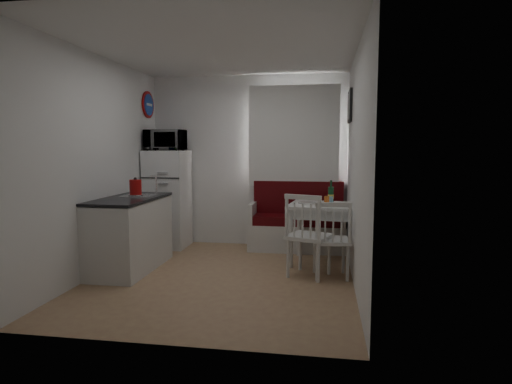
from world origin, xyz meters
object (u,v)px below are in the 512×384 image
(kettle, at_px, (136,187))
(chair_right, at_px, (331,232))
(chair_left, at_px, (309,227))
(wine_bottle, at_px, (331,192))
(dining_table, at_px, (330,211))
(fridge, at_px, (168,199))
(microwave, at_px, (165,140))
(bench, at_px, (297,227))
(kitchen_counter, at_px, (131,233))

(kettle, bearing_deg, chair_right, -2.52)
(chair_left, distance_m, wine_bottle, 0.88)
(dining_table, relative_size, fridge, 0.77)
(chair_right, height_order, kettle, kettle)
(dining_table, relative_size, chair_left, 1.92)
(microwave, bearing_deg, chair_right, -26.78)
(dining_table, height_order, fridge, fridge)
(chair_left, height_order, fridge, fridge)
(kettle, height_order, wine_bottle, kettle)
(microwave, relative_size, wine_bottle, 1.83)
(wine_bottle, bearing_deg, bench, 126.99)
(bench, bearing_deg, dining_table, -57.21)
(bench, bearing_deg, fridge, -176.71)
(kettle, bearing_deg, chair_left, -3.04)
(fridge, bearing_deg, wine_bottle, -11.93)
(fridge, bearing_deg, kitchen_counter, -90.90)
(chair_left, relative_size, chair_right, 1.21)
(kitchen_counter, xyz_separation_m, wine_bottle, (2.45, 0.73, 0.48))
(microwave, distance_m, wine_bottle, 2.57)
(chair_left, distance_m, kettle, 2.19)
(microwave, bearing_deg, kettle, -88.47)
(fridge, bearing_deg, bench, 3.29)
(dining_table, xyz_separation_m, wine_bottle, (0.00, 0.10, 0.24))
(microwave, xyz_separation_m, kettle, (0.03, -1.12, -0.60))
(kitchen_counter, relative_size, kettle, 5.64)
(fridge, xyz_separation_m, microwave, (0.00, -0.05, 0.89))
(dining_table, height_order, chair_right, chair_right)
(bench, xyz_separation_m, wine_bottle, (0.47, -0.63, 0.60))
(bench, xyz_separation_m, dining_table, (0.47, -0.73, 0.36))
(bench, xyz_separation_m, fridge, (-1.96, -0.11, 0.40))
(chair_left, relative_size, kettle, 2.51)
(dining_table, xyz_separation_m, kettle, (-2.40, -0.56, 0.32))
(bench, height_order, wine_bottle, wine_bottle)
(dining_table, height_order, kettle, kettle)
(chair_right, xyz_separation_m, microwave, (-2.43, 1.23, 1.06))
(bench, height_order, kettle, kettle)
(kitchen_counter, distance_m, chair_left, 2.20)
(kitchen_counter, height_order, microwave, microwave)
(dining_table, relative_size, microwave, 2.03)
(chair_left, xyz_separation_m, fridge, (-2.18, 1.28, 0.12))
(chair_right, height_order, microwave, microwave)
(bench, height_order, dining_table, bench)
(chair_left, bearing_deg, wine_bottle, 92.43)
(dining_table, bearing_deg, chair_right, -82.64)
(kitchen_counter, xyz_separation_m, bench, (1.98, 1.36, -0.12))
(bench, xyz_separation_m, microwave, (-1.96, -0.16, 1.28))
(kitchen_counter, height_order, wine_bottle, kitchen_counter)
(bench, distance_m, wine_bottle, 0.99)
(kitchen_counter, height_order, kettle, kitchen_counter)
(fridge, bearing_deg, chair_right, -27.71)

